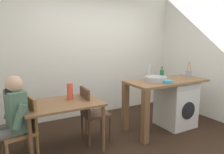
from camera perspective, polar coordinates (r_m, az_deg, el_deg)
name	(u,v)px	position (r m, az deg, el deg)	size (l,w,h in m)	color
ground_plane	(135,147)	(3.38, 6.46, -18.74)	(5.46, 5.46, 0.00)	black
wall_back	(90,54)	(4.51, -6.24, 6.48)	(4.60, 0.10, 2.70)	silver
dining_table	(63,109)	(3.11, -13.60, -8.60)	(1.10, 0.76, 0.74)	brown
chair_person_seat	(24,127)	(2.99, -23.42, -12.69)	(0.47, 0.47, 0.90)	olive
chair_opposite	(91,111)	(3.35, -5.79, -9.46)	(0.42, 0.42, 0.90)	#4C3323
seated_person	(9,118)	(2.90, -26.73, -10.21)	(0.53, 0.54, 1.20)	#595651
kitchen_counter	(157,90)	(3.74, 12.55, -3.54)	(1.50, 0.68, 0.92)	brown
washing_machine	(176,104)	(4.15, 17.36, -7.17)	(0.60, 0.61, 0.86)	silver
sink_basin	(156,79)	(3.67, 12.07, -0.54)	(0.38, 0.38, 0.09)	#9EA0A5
tap	(149,72)	(3.79, 10.34, 1.31)	(0.02, 0.02, 0.28)	#B2B2B7
bottle_tall_green	(162,74)	(3.91, 13.75, 0.93)	(0.08, 0.08, 0.23)	#19592D
mixing_bowl	(167,81)	(3.58, 15.21, -1.20)	(0.18, 0.18, 0.05)	teal
utensil_crock	(189,73)	(4.33, 20.62, 0.95)	(0.11, 0.11, 0.30)	gray
vase	(70,91)	(3.18, -11.64, -3.90)	(0.09, 0.09, 0.26)	#D84C38
scissors	(169,81)	(3.74, 15.51, -1.10)	(0.15, 0.06, 0.01)	#B2B2B7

